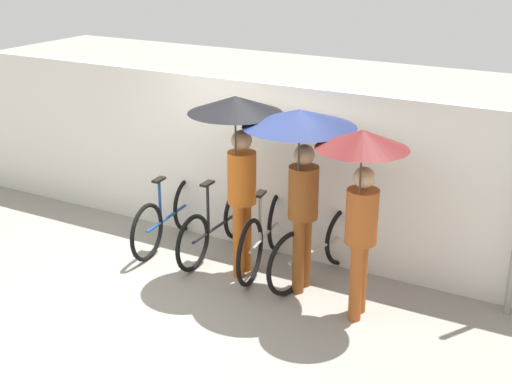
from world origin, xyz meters
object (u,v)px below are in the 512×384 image
at_px(pedestrian_center, 301,145).
at_px(parked_bicycle_1, 217,225).
at_px(parked_bicycle_3, 318,247).
at_px(parked_bicycle_0, 168,216).
at_px(pedestrian_trailing, 362,178).
at_px(parked_bicycle_2, 265,234).
at_px(pedestrian_leading, 238,137).

bearing_deg(pedestrian_center, parked_bicycle_1, -19.71).
bearing_deg(parked_bicycle_3, parked_bicycle_1, 101.96).
bearing_deg(parked_bicycle_0, pedestrian_center, -107.04).
relative_size(parked_bicycle_1, pedestrian_center, 0.85).
xyz_separation_m(pedestrian_center, pedestrian_trailing, (0.76, -0.23, -0.16)).
height_order(parked_bicycle_2, pedestrian_trailing, pedestrian_trailing).
height_order(parked_bicycle_3, pedestrian_trailing, pedestrian_trailing).
distance_m(parked_bicycle_0, pedestrian_trailing, 3.04).
xyz_separation_m(parked_bicycle_1, pedestrian_trailing, (2.07, -0.66, 1.16)).
distance_m(parked_bicycle_1, parked_bicycle_3, 1.36).
bearing_deg(parked_bicycle_2, parked_bicycle_1, 79.67).
bearing_deg(pedestrian_trailing, parked_bicycle_1, -23.92).
height_order(parked_bicycle_1, parked_bicycle_3, parked_bicycle_3).
height_order(parked_bicycle_1, pedestrian_leading, pedestrian_leading).
xyz_separation_m(parked_bicycle_0, pedestrian_trailing, (2.75, -0.59, 1.15)).
bearing_deg(parked_bicycle_0, parked_bicycle_3, -95.06).
xyz_separation_m(pedestrian_leading, pedestrian_trailing, (1.51, -0.24, -0.13)).
xyz_separation_m(parked_bicycle_1, parked_bicycle_3, (1.36, -0.01, 0.02)).
xyz_separation_m(pedestrian_leading, pedestrian_center, (0.75, -0.01, 0.02)).
distance_m(parked_bicycle_0, parked_bicycle_2, 1.36).
relative_size(parked_bicycle_2, parked_bicycle_3, 1.03).
relative_size(parked_bicycle_2, pedestrian_trailing, 0.88).
bearing_deg(parked_bicycle_1, pedestrian_leading, -128.27).
height_order(parked_bicycle_3, pedestrian_leading, pedestrian_leading).
height_order(parked_bicycle_0, parked_bicycle_1, parked_bicycle_0).
xyz_separation_m(parked_bicycle_1, parked_bicycle_2, (0.68, -0.01, 0.04)).
distance_m(parked_bicycle_2, pedestrian_leading, 1.33).
bearing_deg(pedestrian_center, pedestrian_trailing, 161.80).
relative_size(parked_bicycle_1, parked_bicycle_3, 1.02).
relative_size(parked_bicycle_1, pedestrian_trailing, 0.87).
bearing_deg(parked_bicycle_2, pedestrian_trailing, -124.41).
height_order(pedestrian_leading, pedestrian_center, pedestrian_leading).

